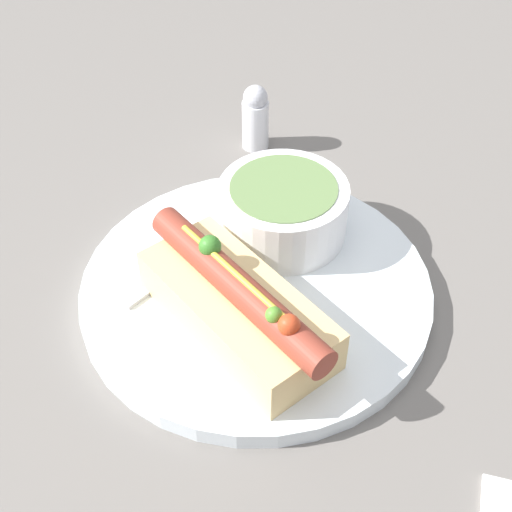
% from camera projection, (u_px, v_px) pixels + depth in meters
% --- Properties ---
extents(ground_plane, '(4.00, 4.00, 0.00)m').
position_uv_depth(ground_plane, '(256.00, 296.00, 0.61)').
color(ground_plane, slate).
extents(dinner_plate, '(0.30, 0.30, 0.02)m').
position_uv_depth(dinner_plate, '(256.00, 289.00, 0.61)').
color(dinner_plate, white).
rests_on(dinner_plate, ground_plane).
extents(hot_dog, '(0.19, 0.13, 0.07)m').
position_uv_depth(hot_dog, '(238.00, 304.00, 0.55)').
color(hot_dog, '#E5C17F').
rests_on(hot_dog, dinner_plate).
extents(soup_bowl, '(0.11, 0.11, 0.05)m').
position_uv_depth(soup_bowl, '(283.00, 208.00, 0.63)').
color(soup_bowl, white).
rests_on(soup_bowl, dinner_plate).
extents(spoon, '(0.05, 0.15, 0.01)m').
position_uv_depth(spoon, '(225.00, 233.00, 0.64)').
color(spoon, '#B7B7BC').
rests_on(spoon, dinner_plate).
extents(salt_shaker, '(0.03, 0.03, 0.07)m').
position_uv_depth(salt_shaker, '(255.00, 117.00, 0.75)').
color(salt_shaker, silver).
rests_on(salt_shaker, ground_plane).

